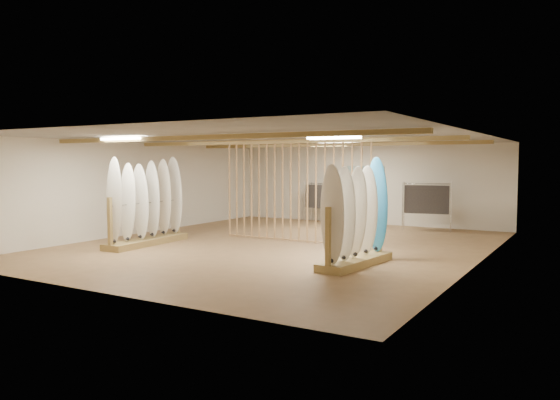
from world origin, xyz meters
The scene contains 16 objects.
floor centered at (0.00, 0.00, 0.00)m, with size 12.00×12.00×0.00m, color olive.
ceiling centered at (0.00, 0.00, 2.80)m, with size 12.00×12.00×0.00m, color gray.
wall_back centered at (0.00, 6.00, 1.40)m, with size 12.00×12.00×0.00m, color silver.
wall_front centered at (0.00, -6.00, 1.40)m, with size 12.00×12.00×0.00m, color silver.
wall_left centered at (-5.00, 0.00, 1.40)m, with size 12.00×12.00×0.00m, color silver.
wall_right centered at (5.00, 0.00, 1.40)m, with size 12.00×12.00×0.00m, color silver.
ceiling_slats centered at (0.00, 0.00, 2.72)m, with size 9.50×6.12×0.10m, color #9C8147.
light_panels centered at (0.00, 0.00, 2.74)m, with size 1.20×0.35×0.06m, color white.
bamboo_partition centered at (0.00, 0.80, 1.40)m, with size 4.45×0.05×2.78m.
poster centered at (0.00, 5.98, 1.60)m, with size 1.40×0.03×0.90m, color teal.
rack_left centered at (-3.13, -1.67, 0.76)m, with size 0.80×2.80×2.23m.
rack_right centered at (2.80, -1.58, 0.75)m, with size 0.85×2.37×2.20m.
clothing_rack_a centered at (-1.40, 5.35, 0.95)m, with size 1.34×0.63×1.47m.
clothing_rack_b centered at (2.49, 4.91, 1.01)m, with size 1.43×0.62×1.56m.
shopper_a centered at (0.16, 4.21, 1.05)m, with size 0.76×0.52×2.10m, color #282830.
shopper_b centered at (0.38, 3.38, 0.91)m, with size 0.88×0.69×1.82m, color #342F28.
Camera 1 is at (7.23, -12.24, 2.19)m, focal length 35.00 mm.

